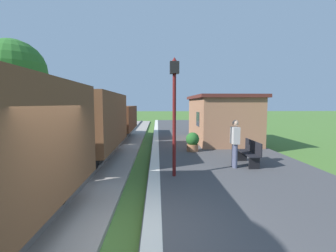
{
  "coord_description": "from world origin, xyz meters",
  "views": [
    {
      "loc": [
        0.5,
        -4.01,
        2.53
      ],
      "look_at": [
        1.07,
        8.5,
        1.37
      ],
      "focal_mm": 25.68,
      "sensor_mm": 36.0,
      "label": 1
    }
  ],
  "objects_px": {
    "person_waiting": "(235,142)",
    "tree_trackside_far": "(13,73)",
    "potted_planter": "(193,142)",
    "lamp_post_near": "(174,95)",
    "freight_train": "(84,127)",
    "bench_near_hut": "(250,152)",
    "bench_down_platform": "(201,127)",
    "station_hut": "(221,118)"
  },
  "relations": [
    {
      "from": "freight_train",
      "to": "person_waiting",
      "type": "xyz_separation_m",
      "value": [
        5.67,
        -1.31,
        -0.41
      ]
    },
    {
      "from": "freight_train",
      "to": "potted_planter",
      "type": "height_order",
      "value": "freight_train"
    },
    {
      "from": "potted_planter",
      "to": "lamp_post_near",
      "type": "height_order",
      "value": "lamp_post_near"
    },
    {
      "from": "bench_near_hut",
      "to": "person_waiting",
      "type": "bearing_deg",
      "value": -152.98
    },
    {
      "from": "potted_planter",
      "to": "tree_trackside_far",
      "type": "xyz_separation_m",
      "value": [
        -11.15,
        5.05,
        3.85
      ]
    },
    {
      "from": "freight_train",
      "to": "station_hut",
      "type": "bearing_deg",
      "value": 35.49
    },
    {
      "from": "bench_near_hut",
      "to": "tree_trackside_far",
      "type": "height_order",
      "value": "tree_trackside_far"
    },
    {
      "from": "bench_down_platform",
      "to": "person_waiting",
      "type": "xyz_separation_m",
      "value": [
        -0.7,
        -10.39,
        0.46
      ]
    },
    {
      "from": "person_waiting",
      "to": "bench_down_platform",
      "type": "bearing_deg",
      "value": -95.28
    },
    {
      "from": "bench_down_platform",
      "to": "potted_planter",
      "type": "height_order",
      "value": "potted_planter"
    },
    {
      "from": "station_hut",
      "to": "freight_train",
      "type": "bearing_deg",
      "value": -144.51
    },
    {
      "from": "bench_down_platform",
      "to": "potted_planter",
      "type": "bearing_deg",
      "value": -103.47
    },
    {
      "from": "potted_planter",
      "to": "tree_trackside_far",
      "type": "height_order",
      "value": "tree_trackside_far"
    },
    {
      "from": "lamp_post_near",
      "to": "tree_trackside_far",
      "type": "relative_size",
      "value": 0.55
    },
    {
      "from": "person_waiting",
      "to": "lamp_post_near",
      "type": "distance_m",
      "value": 2.91
    },
    {
      "from": "person_waiting",
      "to": "tree_trackside_far",
      "type": "xyz_separation_m",
      "value": [
        -12.23,
        8.06,
        3.39
      ]
    },
    {
      "from": "bench_down_platform",
      "to": "person_waiting",
      "type": "height_order",
      "value": "person_waiting"
    },
    {
      "from": "person_waiting",
      "to": "potted_planter",
      "type": "bearing_deg",
      "value": -71.76
    },
    {
      "from": "person_waiting",
      "to": "tree_trackside_far",
      "type": "distance_m",
      "value": 15.03
    },
    {
      "from": "freight_train",
      "to": "bench_down_platform",
      "type": "height_order",
      "value": "freight_train"
    },
    {
      "from": "station_hut",
      "to": "potted_planter",
      "type": "relative_size",
      "value": 6.33
    },
    {
      "from": "person_waiting",
      "to": "potted_planter",
      "type": "distance_m",
      "value": 3.22
    },
    {
      "from": "potted_planter",
      "to": "lamp_post_near",
      "type": "distance_m",
      "value": 4.58
    },
    {
      "from": "station_hut",
      "to": "person_waiting",
      "type": "height_order",
      "value": "station_hut"
    },
    {
      "from": "bench_near_hut",
      "to": "bench_down_platform",
      "type": "bearing_deg",
      "value": 90.0
    },
    {
      "from": "freight_train",
      "to": "lamp_post_near",
      "type": "relative_size",
      "value": 5.24
    },
    {
      "from": "bench_down_platform",
      "to": "person_waiting",
      "type": "distance_m",
      "value": 10.42
    },
    {
      "from": "bench_down_platform",
      "to": "station_hut",
      "type": "bearing_deg",
      "value": -84.15
    },
    {
      "from": "freight_train",
      "to": "person_waiting",
      "type": "distance_m",
      "value": 5.83
    },
    {
      "from": "lamp_post_near",
      "to": "tree_trackside_far",
      "type": "xyz_separation_m",
      "value": [
        -9.99,
        8.97,
        1.77
      ]
    },
    {
      "from": "freight_train",
      "to": "lamp_post_near",
      "type": "height_order",
      "value": "lamp_post_near"
    },
    {
      "from": "freight_train",
      "to": "bench_near_hut",
      "type": "height_order",
      "value": "freight_train"
    },
    {
      "from": "bench_near_hut",
      "to": "station_hut",
      "type": "bearing_deg",
      "value": 85.72
    },
    {
      "from": "freight_train",
      "to": "lamp_post_near",
      "type": "distance_m",
      "value": 4.26
    },
    {
      "from": "station_hut",
      "to": "tree_trackside_far",
      "type": "bearing_deg",
      "value": 171.89
    },
    {
      "from": "potted_planter",
      "to": "lamp_post_near",
      "type": "bearing_deg",
      "value": -106.54
    },
    {
      "from": "station_hut",
      "to": "bench_down_platform",
      "type": "bearing_deg",
      "value": 95.85
    },
    {
      "from": "bench_near_hut",
      "to": "bench_down_platform",
      "type": "xyz_separation_m",
      "value": [
        0.0,
        10.04,
        0.0
      ]
    },
    {
      "from": "lamp_post_near",
      "to": "person_waiting",
      "type": "bearing_deg",
      "value": 22.22
    },
    {
      "from": "person_waiting",
      "to": "potted_planter",
      "type": "height_order",
      "value": "person_waiting"
    },
    {
      "from": "freight_train",
      "to": "tree_trackside_far",
      "type": "bearing_deg",
      "value": 134.16
    },
    {
      "from": "person_waiting",
      "to": "tree_trackside_far",
      "type": "height_order",
      "value": "tree_trackside_far"
    }
  ]
}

